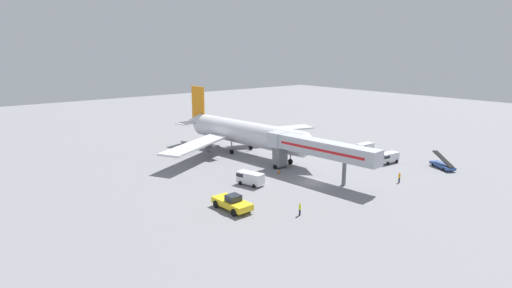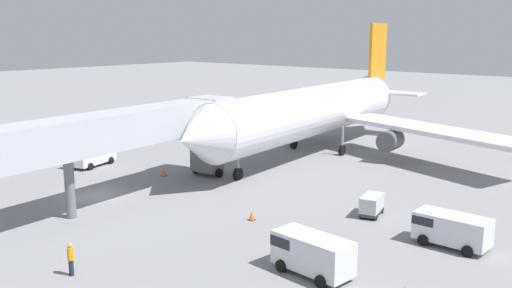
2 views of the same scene
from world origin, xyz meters
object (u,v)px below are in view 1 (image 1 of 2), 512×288
Objects in this scene: service_van_rear_left at (388,157)px; safety_cone_alpha at (345,164)px; service_van_far_right at (250,178)px; jet_bridge at (314,148)px; belt_loader_truck at (443,165)px; airplane_at_gate at (243,132)px; baggage_cart_near_left at (339,151)px; service_van_far_left at (365,147)px; pushback_tug at (232,203)px; ground_crew_worker_midground at (399,177)px; safety_cone_bravo at (398,157)px; ground_crew_worker_foreground at (300,209)px; safety_cone_charlie at (279,172)px.

safety_cone_alpha is at bearing 150.39° from service_van_rear_left.
safety_cone_alpha is at bearing -6.27° from service_van_far_right.
jet_bridge is 27.13m from belt_loader_truck.
baggage_cart_near_left is at bearing -44.74° from airplane_at_gate.
service_van_far_left is (21.79, -17.27, -3.50)m from airplane_at_gate.
service_van_far_left is (43.99, 8.94, 0.06)m from pushback_tug.
service_van_rear_left is 9.47m from safety_cone_alpha.
ground_crew_worker_midground is 13.30m from safety_cone_alpha.
ground_crew_worker_midground reaches higher than safety_cone_alpha.
jet_bridge is 11.86m from safety_cone_alpha.
safety_cone_alpha is at bearing 7.12° from jet_bridge.
baggage_cart_near_left is at bearing 7.64° from service_van_far_right.
service_van_far_left is at bearing 64.60° from service_van_rear_left.
baggage_cart_near_left reaches higher than safety_cone_bravo.
airplane_at_gate is at bearing 122.54° from belt_loader_truck.
airplane_at_gate is 8.75× the size of service_van_far_right.
jet_bridge is 34.20× the size of safety_cone_alpha.
service_van_rear_left is (39.80, 0.11, 0.15)m from pushback_tug.
jet_bridge reaches higher than safety_cone_bravo.
baggage_cart_near_left is at bearing 30.88° from ground_crew_worker_foreground.
service_van_far_right is (-11.94, 3.81, -4.13)m from jet_bridge.
service_van_far_right is 8.62m from safety_cone_charlie.
airplane_at_gate is 7.31× the size of belt_loader_truck.
service_van_far_left is 0.88× the size of service_van_far_right.
pushback_tug is 31.97m from safety_cone_alpha.
service_van_rear_left is (-4.84, 9.06, 0.48)m from belt_loader_truck.
ground_crew_worker_foreground is (6.11, -7.70, -0.12)m from pushback_tug.
ground_crew_worker_midground is (30.14, -8.44, -0.10)m from pushback_tug.
belt_loader_truck is 10.28m from service_van_rear_left.
service_van_rear_left reaches higher than service_van_far_left.
baggage_cart_near_left is 1.45× the size of ground_crew_worker_midground.
safety_cone_alpha is (22.58, -2.48, -0.93)m from service_van_far_right.
ground_crew_worker_foreground is 0.98× the size of ground_crew_worker_midground.
airplane_at_gate is 10.00× the size of service_van_far_left.
safety_cone_charlie is at bearing 126.14° from ground_crew_worker_midground.
safety_cone_alpha is (-13.04, 13.72, -0.41)m from belt_loader_truck.
safety_cone_charlie is (-3.53, 5.53, -5.01)m from jet_bridge.
belt_loader_truck is 1.37× the size of service_van_far_left.
airplane_at_gate is at bearing 64.60° from ground_crew_worker_foreground.
safety_cone_bravo is (38.81, 8.65, -0.71)m from ground_crew_worker_foreground.
belt_loader_truck is 8.85× the size of safety_cone_alpha.
service_van_far_left is 1.65× the size of baggage_cart_near_left.
service_van_rear_left is 5.28m from safety_cone_bravo.
service_van_far_left reaches higher than safety_cone_bravo.
service_van_rear_left is 2.52× the size of ground_crew_worker_midground.
baggage_cart_near_left is (15.28, -15.14, -3.82)m from airplane_at_gate.
safety_cone_bravo is (14.78, 9.38, -0.73)m from ground_crew_worker_midground.
airplane_at_gate is 86.69× the size of safety_cone_bravo.
safety_cone_bravo is at bearing 12.56° from ground_crew_worker_foreground.
ground_crew_worker_foreground is (-33.69, -7.81, -0.27)m from service_van_rear_left.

